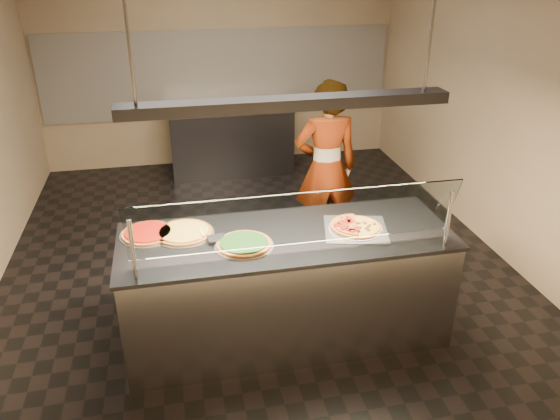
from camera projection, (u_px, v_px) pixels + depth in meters
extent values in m
cube|color=black|center=(257.00, 260.00, 5.64)|extent=(5.00, 6.00, 0.02)
cube|color=tan|center=(219.00, 59.00, 7.64)|extent=(5.00, 0.02, 3.00)
cube|color=tan|center=(368.00, 313.00, 2.33)|extent=(5.00, 0.02, 3.00)
cube|color=tan|center=(502.00, 104.00, 5.44)|extent=(0.02, 6.00, 3.00)
cube|color=silver|center=(220.00, 73.00, 7.70)|extent=(4.90, 0.02, 1.20)
cube|color=#B7B7BC|center=(286.00, 288.00, 4.37)|extent=(2.51, 0.90, 0.90)
cube|color=#313135|center=(286.00, 237.00, 4.17)|extent=(2.55, 0.94, 0.03)
cylinder|color=#B7B7BC|center=(133.00, 250.00, 3.51)|extent=(0.03, 0.03, 0.44)
cylinder|color=#B7B7BC|center=(448.00, 219.00, 3.92)|extent=(0.03, 0.03, 0.44)
cube|color=white|center=(297.00, 219.00, 3.73)|extent=(2.31, 0.18, 0.47)
cube|color=silver|center=(355.00, 229.00, 4.24)|extent=(0.58, 0.58, 0.01)
cylinder|color=silver|center=(355.00, 228.00, 4.24)|extent=(0.42, 0.42, 0.01)
cylinder|color=maroon|center=(348.00, 218.00, 4.29)|extent=(0.06, 0.06, 0.01)
cylinder|color=maroon|center=(350.00, 221.00, 4.25)|extent=(0.06, 0.06, 0.01)
cylinder|color=maroon|center=(347.00, 221.00, 4.25)|extent=(0.06, 0.06, 0.01)
cylinder|color=maroon|center=(340.00, 222.00, 4.23)|extent=(0.06, 0.06, 0.01)
cylinder|color=maroon|center=(337.00, 224.00, 4.20)|extent=(0.06, 0.06, 0.01)
cylinder|color=maroon|center=(345.00, 225.00, 4.19)|extent=(0.06, 0.06, 0.01)
cylinder|color=maroon|center=(343.00, 228.00, 4.14)|extent=(0.06, 0.06, 0.01)
cylinder|color=maroon|center=(349.00, 229.00, 4.13)|extent=(0.06, 0.06, 0.01)
cylinder|color=maroon|center=(352.00, 230.00, 4.11)|extent=(0.06, 0.06, 0.01)
cylinder|color=maroon|center=(356.00, 229.00, 4.13)|extent=(0.06, 0.06, 0.01)
cube|color=#19590F|center=(347.00, 215.00, 4.33)|extent=(0.02, 0.02, 0.01)
cube|color=#19590F|center=(341.00, 217.00, 4.30)|extent=(0.02, 0.02, 0.01)
cube|color=#19590F|center=(342.00, 220.00, 4.26)|extent=(0.02, 0.02, 0.01)
cube|color=#19590F|center=(336.00, 223.00, 4.21)|extent=(0.02, 0.02, 0.01)
cube|color=#19590F|center=(341.00, 226.00, 4.17)|extent=(0.02, 0.02, 0.01)
cube|color=#19590F|center=(345.00, 226.00, 4.16)|extent=(0.02, 0.02, 0.01)
cube|color=#19590F|center=(352.00, 231.00, 4.10)|extent=(0.02, 0.02, 0.01)
cube|color=#19590F|center=(356.00, 226.00, 4.16)|extent=(0.01, 0.02, 0.01)
sphere|color=#513014|center=(359.00, 227.00, 4.19)|extent=(0.03, 0.03, 0.03)
sphere|color=#513014|center=(368.00, 230.00, 4.15)|extent=(0.03, 0.03, 0.03)
sphere|color=#513014|center=(366.00, 228.00, 4.18)|extent=(0.03, 0.03, 0.03)
sphere|color=#513014|center=(367.00, 227.00, 4.19)|extent=(0.03, 0.03, 0.03)
sphere|color=#513014|center=(369.00, 225.00, 4.22)|extent=(0.03, 0.03, 0.03)
sphere|color=#513014|center=(374.00, 224.00, 4.25)|extent=(0.03, 0.03, 0.03)
sphere|color=#513014|center=(365.00, 223.00, 4.26)|extent=(0.03, 0.03, 0.03)
sphere|color=#513014|center=(364.00, 222.00, 4.27)|extent=(0.03, 0.03, 0.03)
sphere|color=#513014|center=(359.00, 223.00, 4.26)|extent=(0.03, 0.03, 0.03)
sphere|color=#513014|center=(357.00, 223.00, 4.26)|extent=(0.03, 0.03, 0.03)
cylinder|color=silver|center=(244.00, 245.00, 4.01)|extent=(0.44, 0.44, 0.01)
cylinder|color=brown|center=(244.00, 244.00, 4.00)|extent=(0.41, 0.41, 0.02)
cylinder|color=black|center=(244.00, 242.00, 4.00)|extent=(0.35, 0.35, 0.01)
cylinder|color=silver|center=(184.00, 233.00, 4.18)|extent=(0.46, 0.46, 0.01)
cylinder|color=brown|center=(184.00, 232.00, 4.17)|extent=(0.43, 0.43, 0.02)
cylinder|color=gold|center=(184.00, 230.00, 4.17)|extent=(0.38, 0.38, 0.01)
cylinder|color=silver|center=(148.00, 234.00, 4.17)|extent=(0.43, 0.43, 0.01)
cylinder|color=brown|center=(148.00, 233.00, 4.16)|extent=(0.40, 0.40, 0.02)
cylinder|color=#800606|center=(148.00, 231.00, 4.16)|extent=(0.35, 0.35, 0.01)
cube|color=#B7B7BC|center=(216.00, 237.00, 4.07)|extent=(0.14, 0.12, 0.00)
cylinder|color=#DAB165|center=(201.00, 232.00, 4.14)|extent=(0.04, 0.14, 0.02)
cube|color=#313135|center=(231.00, 140.00, 7.70)|extent=(1.68, 0.70, 0.90)
cube|color=#B7B7BC|center=(230.00, 108.00, 7.50)|extent=(1.72, 0.74, 0.03)
imported|color=#42404C|center=(326.00, 168.00, 5.50)|extent=(0.66, 0.43, 1.80)
cube|color=#313135|center=(287.00, 103.00, 3.72)|extent=(2.30, 0.18, 0.08)
cylinder|color=#B7B7BC|center=(127.00, 23.00, 3.30)|extent=(0.02, 0.02, 1.01)
cylinder|color=#B7B7BC|center=(433.00, 16.00, 3.66)|extent=(0.02, 0.02, 1.01)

